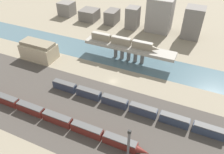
# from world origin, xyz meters

# --- Properties ---
(ground_plane) EXTENTS (400.00, 400.00, 0.00)m
(ground_plane) POSITION_xyz_m (0.00, 0.00, 0.00)
(ground_plane) COLOR gray
(railbed_yard) EXTENTS (280.00, 42.00, 0.01)m
(railbed_yard) POSITION_xyz_m (0.00, -24.00, 0.00)
(railbed_yard) COLOR #423D38
(railbed_yard) RESTS_ON ground
(river_water) EXTENTS (320.00, 19.70, 0.01)m
(river_water) POSITION_xyz_m (0.00, 21.33, 0.00)
(river_water) COLOR #47606B
(river_water) RESTS_ON ground
(bridge) EXTENTS (50.36, 8.38, 8.85)m
(bridge) POSITION_xyz_m (-0.00, 21.33, 7.22)
(bridge) COLOR gray
(bridge) RESTS_ON ground
(train_on_bridge) EXTENTS (38.86, 2.64, 4.13)m
(train_on_bridge) POSITION_xyz_m (-3.64, 21.33, 10.87)
(train_on_bridge) COLOR gray
(train_on_bridge) RESTS_ON bridge
(train_yard_near) EXTENTS (83.55, 3.01, 3.88)m
(train_yard_near) POSITION_xyz_m (-14.53, -32.89, 1.91)
(train_yard_near) COLOR #5B1E19
(train_yard_near) RESTS_ON ground
(train_yard_mid) EXTENTS (79.19, 2.95, 4.01)m
(train_yard_mid) POSITION_xyz_m (14.96, -14.70, 1.97)
(train_yard_mid) COLOR #2D384C
(train_yard_mid) RESTS_ON ground
(warehouse_building) EXTENTS (19.43, 10.75, 9.87)m
(warehouse_building) POSITION_xyz_m (-46.96, 3.10, 4.69)
(warehouse_building) COLOR tan
(warehouse_building) RESTS_ON ground
(signal_tower) EXTENTS (1.00, 0.86, 14.75)m
(signal_tower) POSITION_xyz_m (21.59, -36.66, 7.35)
(signal_tower) COLOR #4C4C51
(signal_tower) RESTS_ON ground
(city_block_far_left) EXTENTS (11.24, 10.46, 10.26)m
(city_block_far_left) POSITION_xyz_m (-68.59, 63.70, 5.13)
(city_block_far_left) COLOR slate
(city_block_far_left) RESTS_ON ground
(city_block_left) EXTENTS (12.51, 12.46, 8.05)m
(city_block_left) POSITION_xyz_m (-47.29, 62.26, 4.02)
(city_block_left) COLOR #605B56
(city_block_left) RESTS_ON ground
(city_block_center) EXTENTS (8.18, 12.27, 9.48)m
(city_block_center) POSITION_xyz_m (-29.42, 64.37, 4.74)
(city_block_center) COLOR #605B56
(city_block_center) RESTS_ON ground
(city_block_right) EXTENTS (8.31, 9.15, 14.92)m
(city_block_right) POSITION_xyz_m (-12.66, 62.12, 7.46)
(city_block_right) COLOR slate
(city_block_right) RESTS_ON ground
(city_block_far_right) EXTENTS (16.41, 13.14, 22.59)m
(city_block_far_right) POSITION_xyz_m (5.24, 65.73, 11.30)
(city_block_far_right) COLOR gray
(city_block_far_right) RESTS_ON ground
(city_block_tall) EXTENTS (11.67, 11.31, 20.00)m
(city_block_tall) POSITION_xyz_m (27.31, 64.46, 10.00)
(city_block_tall) COLOR slate
(city_block_tall) RESTS_ON ground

